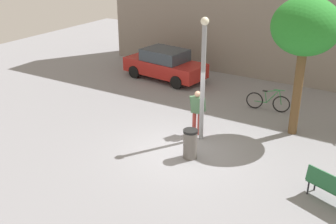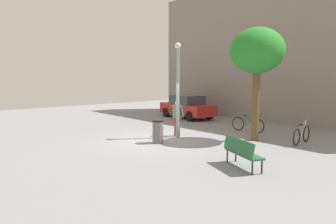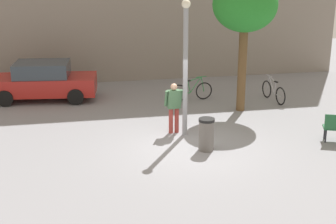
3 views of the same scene
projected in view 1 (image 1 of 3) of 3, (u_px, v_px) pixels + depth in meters
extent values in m
plane|color=gray|center=(184.00, 149.00, 14.04)|extent=(36.00, 36.00, 0.00)
cylinder|color=gray|center=(203.00, 85.00, 14.02)|extent=(0.16, 0.16, 4.06)
sphere|color=#F2EACC|center=(205.00, 21.00, 13.18)|extent=(0.28, 0.28, 0.28)
cylinder|color=#9E3833|center=(194.00, 123.00, 15.04)|extent=(0.14, 0.14, 0.85)
cylinder|color=#9E3833|center=(199.00, 124.00, 14.96)|extent=(0.14, 0.14, 0.85)
cube|color=#47704C|center=(197.00, 105.00, 14.71)|extent=(0.42, 0.26, 0.60)
sphere|color=tan|center=(198.00, 94.00, 14.55)|extent=(0.22, 0.22, 0.22)
cylinder|color=#47704C|center=(191.00, 102.00, 14.84)|extent=(0.11, 0.24, 0.55)
cylinder|color=#47704C|center=(204.00, 105.00, 14.65)|extent=(0.11, 0.24, 0.55)
cube|color=#236038|center=(336.00, 190.00, 10.99)|extent=(1.65, 1.00, 0.06)
cube|color=#236038|center=(333.00, 184.00, 10.79)|extent=(1.53, 0.71, 0.44)
cylinder|color=black|center=(315.00, 184.00, 11.71)|extent=(0.05, 0.05, 0.42)
cylinder|color=black|center=(308.00, 188.00, 11.53)|extent=(0.05, 0.05, 0.42)
cylinder|color=brown|center=(297.00, 93.00, 14.64)|extent=(0.32, 0.32, 3.12)
ellipsoid|color=#258029|center=(306.00, 26.00, 13.72)|extent=(2.31, 2.31, 1.97)
torus|color=black|center=(281.00, 104.00, 16.90)|extent=(0.71, 0.15, 0.71)
torus|color=black|center=(255.00, 100.00, 17.30)|extent=(0.71, 0.15, 0.71)
cylinder|color=#338447|center=(273.00, 96.00, 16.92)|extent=(0.50, 0.10, 0.64)
cylinder|color=#338447|center=(272.00, 91.00, 16.85)|extent=(0.58, 0.12, 0.18)
cylinder|color=#338447|center=(266.00, 97.00, 17.06)|extent=(0.14, 0.05, 0.48)
cylinder|color=#338447|center=(260.00, 102.00, 17.22)|extent=(0.50, 0.10, 0.04)
cylinder|color=#338447|center=(280.00, 97.00, 16.81)|extent=(0.17, 0.06, 0.63)
cube|color=black|center=(265.00, 91.00, 16.97)|extent=(0.21, 0.11, 0.04)
cylinder|color=#338447|center=(280.00, 90.00, 16.72)|extent=(0.44, 0.09, 0.03)
cube|color=#AD231E|center=(165.00, 67.00, 20.80)|extent=(4.37, 2.17, 0.70)
cube|color=#333D47|center=(165.00, 55.00, 20.55)|extent=(2.27, 1.80, 0.60)
cylinder|color=black|center=(196.00, 74.00, 20.73)|extent=(0.66, 0.29, 0.64)
cylinder|color=black|center=(177.00, 82.00, 19.57)|extent=(0.66, 0.29, 0.64)
cylinder|color=black|center=(155.00, 65.00, 22.26)|extent=(0.66, 0.29, 0.64)
cylinder|color=black|center=(135.00, 72.00, 21.10)|extent=(0.66, 0.29, 0.64)
cylinder|color=#66605B|center=(190.00, 145.00, 13.36)|extent=(0.46, 0.46, 0.91)
cylinder|color=black|center=(191.00, 131.00, 13.17)|extent=(0.48, 0.48, 0.08)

